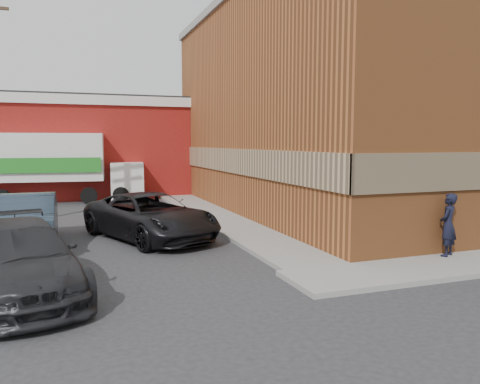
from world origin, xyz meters
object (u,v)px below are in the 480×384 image
object	(u,v)px
sedan	(26,221)
box_truck	(62,163)
brick_building	(373,107)
warehouse	(49,147)
suv_a	(150,216)
man	(448,225)
suv_b	(19,259)

from	to	relation	value
sedan	box_truck	distance (m)	10.81
brick_building	sedan	bearing A→B (deg)	-165.23
warehouse	brick_building	bearing A→B (deg)	-37.20
sedan	suv_a	xyz separation A→B (m)	(3.60, -0.01, -0.04)
box_truck	brick_building	bearing A→B (deg)	-20.32
man	suv_b	bearing A→B (deg)	-35.35
sedan	suv_a	world-z (taller)	sedan
man	sedan	bearing A→B (deg)	-58.47
man	box_truck	world-z (taller)	box_truck
warehouse	suv_a	bearing A→B (deg)	-76.96
sedan	box_truck	bearing A→B (deg)	84.99
sedan	suv_b	world-z (taller)	sedan
brick_building	suv_a	distance (m)	12.36
warehouse	man	world-z (taller)	warehouse
sedan	suv_a	distance (m)	3.60
box_truck	man	bearing A→B (deg)	-53.24
brick_building	man	world-z (taller)	brick_building
brick_building	man	distance (m)	10.84
brick_building	man	size ratio (longest dim) A/B	11.12
warehouse	suv_a	distance (m)	15.41
man	suv_b	distance (m)	10.21
man	suv_a	size ratio (longest dim) A/B	0.31
warehouse	sedan	xyz separation A→B (m)	(-0.15, -14.87, -2.04)
brick_building	box_truck	size ratio (longest dim) A/B	2.50
warehouse	suv_a	world-z (taller)	warehouse
man	suv_a	world-z (taller)	man
warehouse	suv_b	world-z (taller)	warehouse
box_truck	sedan	bearing A→B (deg)	-88.59
man	suv_a	distance (m)	8.68
sedan	box_truck	xyz separation A→B (m)	(0.88, 10.70, 1.25)
man	box_truck	distance (m)	18.73
warehouse	suv_a	size ratio (longest dim) A/B	3.10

